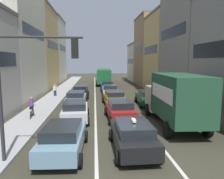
{
  "coord_description": "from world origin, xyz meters",
  "views": [
    {
      "loc": [
        -1.74,
        -9.43,
        4.41
      ],
      "look_at": [
        0.0,
        12.0,
        1.6
      ],
      "focal_mm": 34.57,
      "sensor_mm": 36.0,
      "label": 1
    }
  ],
  "objects": [
    {
      "name": "coupe_centre_lane_fourth",
      "position": [
        0.17,
        17.3,
        0.8
      ],
      "size": [
        2.14,
        4.34,
        1.49
      ],
      "rotation": [
        0.0,
        0.0,
        1.55
      ],
      "color": "beige",
      "rests_on": "ground"
    },
    {
      "name": "sidewalk_left",
      "position": [
        -6.7,
        20.0,
        0.07
      ],
      "size": [
        2.6,
        64.0,
        0.14
      ],
      "primitive_type": "cube",
      "color": "#AEAEAE",
      "rests_on": "ground"
    },
    {
      "name": "traffic_light_pole",
      "position": [
        -4.45,
        -0.18,
        3.82
      ],
      "size": [
        3.58,
        0.38,
        5.5
      ],
      "color": "#2D2D33",
      "rests_on": "ground"
    },
    {
      "name": "bus_mid_queue_primary",
      "position": [
        0.08,
        32.43,
        1.76
      ],
      "size": [
        3.09,
        10.59,
        2.9
      ],
      "rotation": [
        0.0,
        0.0,
        1.53
      ],
      "color": "#1E6033",
      "rests_on": "ground"
    },
    {
      "name": "sedan_left_lane_third",
      "position": [
        -3.57,
        11.8,
        0.8
      ],
      "size": [
        2.07,
        4.31,
        1.49
      ],
      "rotation": [
        0.0,
        0.0,
        1.57
      ],
      "color": "gray",
      "rests_on": "ground"
    },
    {
      "name": "hatchback_centre_lane_third",
      "position": [
        0.18,
        11.83,
        0.8
      ],
      "size": [
        2.29,
        4.41,
        1.49
      ],
      "rotation": [
        0.0,
        0.0,
        1.64
      ],
      "color": "#B29319",
      "rests_on": "ground"
    },
    {
      "name": "removalist_box_truck",
      "position": [
        3.69,
        4.63,
        1.97
      ],
      "size": [
        2.89,
        7.77,
        3.58
      ],
      "rotation": [
        0.0,
        0.0,
        1.54
      ],
      "color": "#B7B29E",
      "rests_on": "ground"
    },
    {
      "name": "lane_stripe_right",
      "position": [
        1.7,
        20.0,
        0.01
      ],
      "size": [
        0.16,
        60.0,
        0.01
      ],
      "primitive_type": "cube",
      "color": "silver",
      "rests_on": "ground"
    },
    {
      "name": "sedan_left_lane_front",
      "position": [
        -3.25,
        0.58,
        0.8
      ],
      "size": [
        2.21,
        4.37,
        1.49
      ],
      "rotation": [
        0.0,
        0.0,
        1.53
      ],
      "color": "#759EB7",
      "rests_on": "ground"
    },
    {
      "name": "pedestrian_near_kerb",
      "position": [
        -6.68,
        17.69,
        0.95
      ],
      "size": [
        0.47,
        0.34,
        1.66
      ],
      "rotation": [
        0.0,
        0.0,
        2.15
      ],
      "color": "#262D47",
      "rests_on": "ground"
    },
    {
      "name": "sedan_left_lane_fourth",
      "position": [
        -3.48,
        16.93,
        0.8
      ],
      "size": [
        2.11,
        4.32,
        1.49
      ],
      "rotation": [
        0.0,
        0.0,
        1.58
      ],
      "color": "black",
      "rests_on": "ground"
    },
    {
      "name": "sedan_centre_lane_fifth",
      "position": [
        0.15,
        22.51,
        0.8
      ],
      "size": [
        2.11,
        4.33,
        1.49
      ],
      "rotation": [
        0.0,
        0.0,
        1.56
      ],
      "color": "#194C8C",
      "rests_on": "ground"
    },
    {
      "name": "sedan_right_lane_behind_truck",
      "position": [
        3.57,
        11.72,
        0.8
      ],
      "size": [
        2.18,
        4.36,
        1.49
      ],
      "rotation": [
        0.0,
        0.0,
        1.54
      ],
      "color": "#19592D",
      "rests_on": "ground"
    },
    {
      "name": "lane_stripe_left",
      "position": [
        -1.7,
        20.0,
        0.01
      ],
      "size": [
        0.16,
        60.0,
        0.01
      ],
      "primitive_type": "cube",
      "color": "silver",
      "rests_on": "ground"
    },
    {
      "name": "taxi_centre_lane_front",
      "position": [
        0.11,
        0.68,
        0.8
      ],
      "size": [
        2.13,
        4.33,
        1.66
      ],
      "rotation": [
        0.0,
        0.0,
        1.59
      ],
      "color": "black",
      "rests_on": "ground"
    },
    {
      "name": "building_row_right",
      "position": [
        9.9,
        21.39,
        5.77
      ],
      "size": [
        7.2,
        43.9,
        13.81
      ],
      "rotation": [
        0.0,
        0.0,
        -1.57
      ],
      "color": "beige",
      "rests_on": "ground"
    },
    {
      "name": "cyclist_on_sidewalk",
      "position": [
        -6.62,
        7.33,
        0.85
      ],
      "size": [
        0.5,
        1.72,
        1.72
      ],
      "rotation": [
        0.0,
        0.0,
        1.69
      ],
      "color": "black",
      "rests_on": "ground"
    },
    {
      "name": "sedan_centre_lane_second",
      "position": [
        0.16,
        6.48,
        0.8
      ],
      "size": [
        2.23,
        4.38,
        1.49
      ],
      "rotation": [
        0.0,
        0.0,
        1.62
      ],
      "color": "#A51E1E",
      "rests_on": "ground"
    },
    {
      "name": "building_row_left",
      "position": [
        -12.0,
        23.49,
        6.4
      ],
      "size": [
        7.2,
        43.9,
        14.29
      ],
      "rotation": [
        0.0,
        0.0,
        1.57
      ],
      "color": "#B2ADA3",
      "rests_on": "ground"
    },
    {
      "name": "wagon_left_lane_second",
      "position": [
        -3.2,
        6.44,
        0.8
      ],
      "size": [
        2.2,
        4.37,
        1.49
      ],
      "rotation": [
        0.0,
        0.0,
        1.61
      ],
      "color": "silver",
      "rests_on": "ground"
    },
    {
      "name": "ground_plane",
      "position": [
        0.0,
        0.0,
        0.0
      ],
      "size": [
        140.0,
        140.0,
        0.0
      ],
      "primitive_type": "plane",
      "color": "#3C3A2B"
    }
  ]
}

